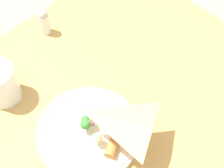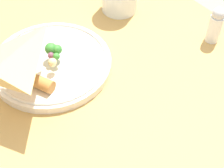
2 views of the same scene
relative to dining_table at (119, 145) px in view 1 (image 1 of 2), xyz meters
name	(u,v)px [view 1 (image 1 of 2)]	position (x,y,z in m)	size (l,w,h in m)	color
dining_table	(119,145)	(0.00, 0.00, 0.00)	(0.90, 0.85, 0.71)	tan
plate_pizza	(89,131)	(-0.07, 0.04, 0.13)	(0.24, 0.24, 0.06)	silver
milk_glass	(1,85)	(-0.13, 0.26, 0.16)	(0.08, 0.08, 0.10)	white
salt_shaker	(44,21)	(0.07, 0.35, 0.15)	(0.03, 0.03, 0.08)	white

